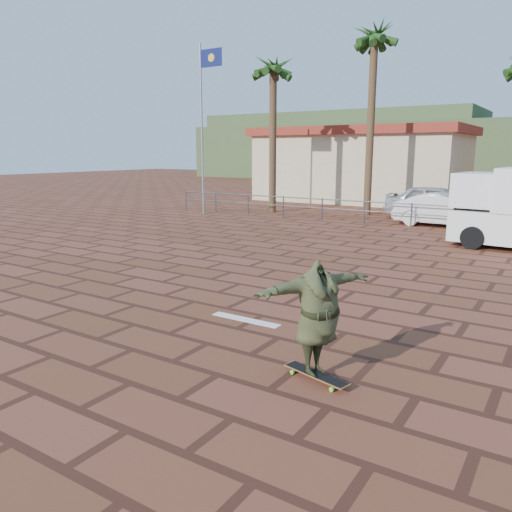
{
  "coord_description": "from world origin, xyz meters",
  "views": [
    {
      "loc": [
        5.58,
        -8.46,
        3.03
      ],
      "look_at": [
        -0.18,
        0.52,
        0.8
      ],
      "focal_mm": 35.0,
      "sensor_mm": 36.0,
      "label": 1
    }
  ],
  "objects_px": {
    "longboard": "(316,375)",
    "skateboarder": "(318,318)",
    "car_white": "(445,210)",
    "car_silver": "(437,202)"
  },
  "relations": [
    {
      "from": "longboard",
      "to": "skateboarder",
      "type": "relative_size",
      "value": 0.54
    },
    {
      "from": "longboard",
      "to": "skateboarder",
      "type": "height_order",
      "value": "skateboarder"
    },
    {
      "from": "longboard",
      "to": "car_white",
      "type": "relative_size",
      "value": 0.25
    },
    {
      "from": "skateboarder",
      "to": "car_silver",
      "type": "bearing_deg",
      "value": 31.73
    },
    {
      "from": "longboard",
      "to": "car_white",
      "type": "distance_m",
      "value": 15.86
    },
    {
      "from": "car_silver",
      "to": "car_white",
      "type": "xyz_separation_m",
      "value": [
        0.84,
        -2.15,
        -0.11
      ]
    },
    {
      "from": "skateboarder",
      "to": "car_silver",
      "type": "xyz_separation_m",
      "value": [
        -2.64,
        17.9,
        -0.11
      ]
    },
    {
      "from": "skateboarder",
      "to": "car_white",
      "type": "height_order",
      "value": "skateboarder"
    },
    {
      "from": "skateboarder",
      "to": "car_silver",
      "type": "distance_m",
      "value": 18.1
    },
    {
      "from": "longboard",
      "to": "skateboarder",
      "type": "xyz_separation_m",
      "value": [
        -0.0,
        0.0,
        0.8
      ]
    }
  ]
}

